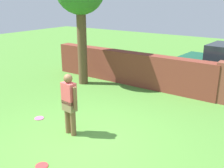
# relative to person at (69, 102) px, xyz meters

# --- Properties ---
(ground_plane) EXTENTS (40.00, 40.00, 0.00)m
(ground_plane) POSITION_rel_person_xyz_m (0.49, -0.17, -0.90)
(ground_plane) COLOR #4C8433
(brick_wall) EXTENTS (7.17, 0.50, 1.32)m
(brick_wall) POSITION_rel_person_xyz_m (-1.01, 4.50, -0.24)
(brick_wall) COLOR brown
(brick_wall) RESTS_ON ground
(person) EXTENTS (0.54, 0.26, 1.62)m
(person) POSITION_rel_person_xyz_m (0.00, 0.00, 0.00)
(person) COLOR brown
(person) RESTS_ON ground
(frisbee_pink) EXTENTS (0.27, 0.27, 0.02)m
(frisbee_pink) POSITION_rel_person_xyz_m (-1.40, 0.12, -0.89)
(frisbee_pink) COLOR pink
(frisbee_pink) RESTS_ON ground
(frisbee_red) EXTENTS (0.27, 0.27, 0.02)m
(frisbee_red) POSITION_rel_person_xyz_m (0.46, -1.38, -0.89)
(frisbee_red) COLOR red
(frisbee_red) RESTS_ON ground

